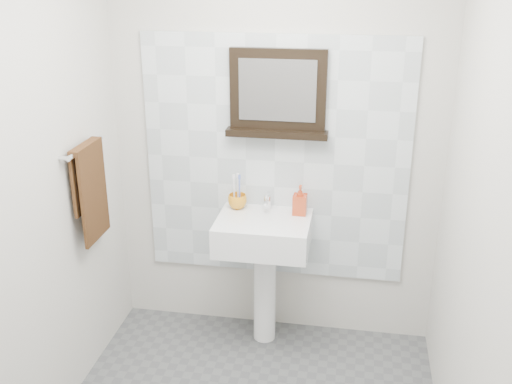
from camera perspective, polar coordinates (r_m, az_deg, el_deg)
back_wall at (r=3.61m, az=1.86°, el=4.57°), size 2.00×0.01×2.50m
front_wall at (r=1.67m, az=-9.44°, el=-17.25°), size 2.00×0.01×2.50m
left_wall at (r=2.94m, az=-21.08°, el=-0.81°), size 0.01×2.20×2.50m
right_wall at (r=2.59m, az=20.65°, el=-3.67°), size 0.01×2.20×2.50m
splashback at (r=3.63m, az=1.82°, el=3.00°), size 1.60×0.02×1.50m
pedestal_sink at (r=3.61m, az=0.74°, el=-5.18°), size 0.55×0.44×0.96m
toothbrush_cup at (r=3.66m, az=-1.78°, el=-0.90°), size 0.14×0.14×0.09m
toothbrushes at (r=3.63m, az=-1.81°, el=0.24°), size 0.05×0.04×0.21m
soap_dispenser at (r=3.57m, az=4.21°, el=-0.76°), size 0.08×0.09×0.18m
framed_mirror at (r=3.49m, az=2.09°, el=9.18°), size 0.60×0.11×0.51m
towel_bar at (r=3.33m, az=-16.00°, el=4.08°), size 0.07×0.40×0.03m
hand_towel at (r=3.39m, az=-15.53°, el=0.68°), size 0.06×0.30×0.55m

